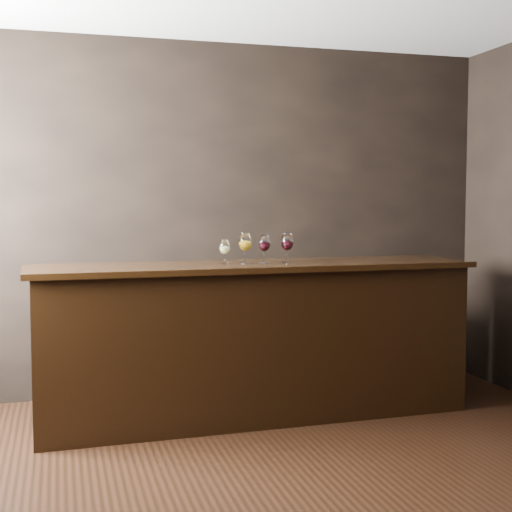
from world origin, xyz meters
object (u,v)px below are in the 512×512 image
object	(u,v)px
glass_white	(225,248)
glass_amber	(245,243)
glass_red_b	(287,242)
bar_counter	(255,343)
back_bar_shelf	(251,343)
glass_red_a	(264,244)

from	to	relation	value
glass_white	glass_amber	bearing A→B (deg)	12.13
glass_white	glass_red_b	bearing A→B (deg)	0.72
bar_counter	glass_white	world-z (taller)	glass_white
glass_amber	glass_red_b	xyz separation A→B (m)	(0.30, -0.03, -0.00)
back_bar_shelf	glass_red_b	distance (m)	1.04
glass_amber	glass_red_a	size ratio (longest dim) A/B	1.06
glass_red_a	glass_white	bearing A→B (deg)	-176.67
glass_white	glass_red_a	world-z (taller)	glass_red_a
glass_white	bar_counter	bearing A→B (deg)	0.71
back_bar_shelf	bar_counter	bearing A→B (deg)	-102.93
glass_white	glass_red_a	distance (m)	0.29
bar_counter	glass_white	size ratio (longest dim) A/B	17.90
glass_amber	glass_red_a	world-z (taller)	glass_amber
glass_red_b	back_bar_shelf	bearing A→B (deg)	99.33
glass_amber	glass_red_a	distance (m)	0.14
glass_white	glass_red_a	bearing A→B (deg)	3.33
back_bar_shelf	glass_red_a	xyz separation A→B (m)	(-0.07, -0.59, 0.83)
glass_white	glass_amber	distance (m)	0.16
back_bar_shelf	glass_white	distance (m)	1.07
back_bar_shelf	glass_red_b	world-z (taller)	glass_red_b
bar_counter	glass_amber	bearing A→B (deg)	151.92
bar_counter	glass_amber	xyz separation A→B (m)	(-0.06, 0.03, 0.71)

